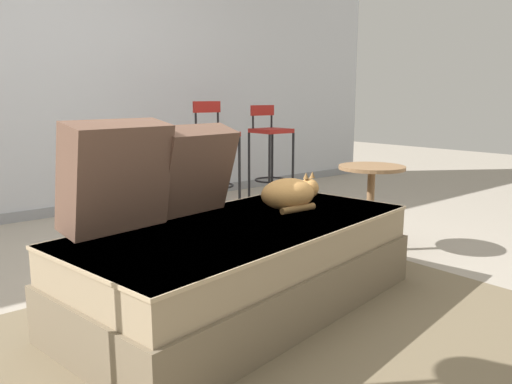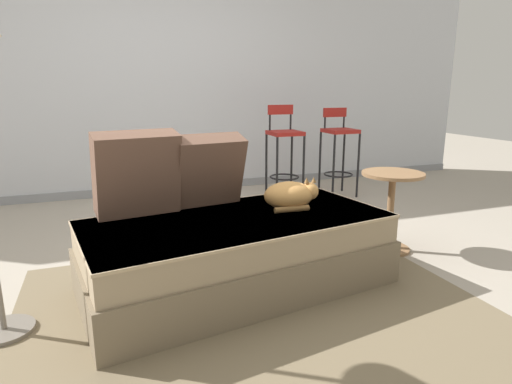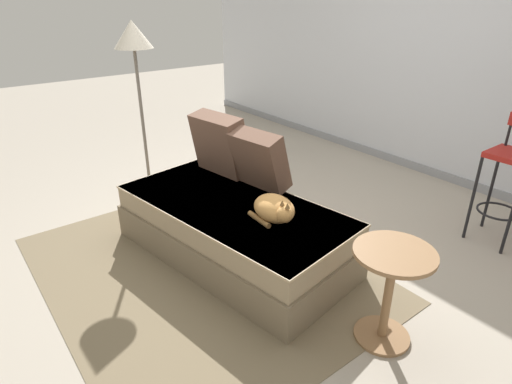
{
  "view_description": "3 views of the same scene",
  "coord_description": "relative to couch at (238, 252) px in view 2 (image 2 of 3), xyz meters",
  "views": [
    {
      "loc": [
        -1.47,
        -2.24,
        1.04
      ],
      "look_at": [
        0.15,
        -0.3,
        0.56
      ],
      "focal_mm": 35.0,
      "sensor_mm": 36.0,
      "label": 1
    },
    {
      "loc": [
        -0.73,
        -2.69,
        1.18
      ],
      "look_at": [
        0.15,
        -0.3,
        0.56
      ],
      "focal_mm": 30.0,
      "sensor_mm": 36.0,
      "label": 2
    },
    {
      "loc": [
        2.28,
        -1.94,
        1.83
      ],
      "look_at": [
        0.15,
        -0.3,
        0.56
      ],
      "focal_mm": 30.0,
      "sensor_mm": 36.0,
      "label": 3
    }
  ],
  "objects": [
    {
      "name": "ground_plane",
      "position": [
        0.0,
        0.4,
        -0.22
      ],
      "size": [
        16.0,
        16.0,
        0.0
      ],
      "primitive_type": "plane",
      "color": "#A89E8E",
      "rests_on": "ground"
    },
    {
      "name": "wall_back_panel",
      "position": [
        0.0,
        2.65,
        1.08
      ],
      "size": [
        8.0,
        0.1,
        2.6
      ],
      "primitive_type": "cube",
      "color": "silver",
      "rests_on": "ground"
    },
    {
      "name": "wall_baseboard_trim",
      "position": [
        0.0,
        2.6,
        -0.18
      ],
      "size": [
        8.0,
        0.02,
        0.09
      ],
      "primitive_type": "cube",
      "color": "gray",
      "rests_on": "ground"
    },
    {
      "name": "area_rug",
      "position": [
        0.0,
        -0.3,
        -0.22
      ],
      "size": [
        2.49,
        1.97,
        0.01
      ],
      "primitive_type": "cube",
      "color": "#75664C",
      "rests_on": "ground"
    },
    {
      "name": "couch",
      "position": [
        0.0,
        0.0,
        0.0
      ],
      "size": [
        1.9,
        1.13,
        0.44
      ],
      "color": "#766750",
      "rests_on": "ground"
    },
    {
      "name": "throw_pillow_corner",
      "position": [
        -0.54,
        0.25,
        0.47
      ],
      "size": [
        0.52,
        0.33,
        0.51
      ],
      "color": "brown",
      "rests_on": "couch"
    },
    {
      "name": "throw_pillow_middle",
      "position": [
        -0.1,
        0.32,
        0.45
      ],
      "size": [
        0.48,
        0.34,
        0.47
      ],
      "color": "brown",
      "rests_on": "couch"
    },
    {
      "name": "cat",
      "position": [
        0.38,
        0.08,
        0.3
      ],
      "size": [
        0.36,
        0.26,
        0.2
      ],
      "color": "tan",
      "rests_on": "couch"
    },
    {
      "name": "bar_stool_near_window",
      "position": [
        1.09,
        1.8,
        0.36
      ],
      "size": [
        0.32,
        0.32,
        1.0
      ],
      "color": "black",
      "rests_on": "ground"
    },
    {
      "name": "bar_stool_by_doorway",
      "position": [
        1.75,
        1.8,
        0.34
      ],
      "size": [
        0.33,
        0.33,
        0.96
      ],
      "color": "black",
      "rests_on": "ground"
    },
    {
      "name": "side_table",
      "position": [
        1.23,
        0.19,
        0.16
      ],
      "size": [
        0.44,
        0.44,
        0.59
      ],
      "color": "olive",
      "rests_on": "ground"
    }
  ]
}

